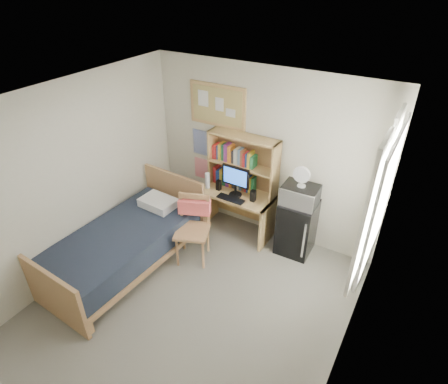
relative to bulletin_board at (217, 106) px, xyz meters
The scene contains 25 objects.
floor 2.95m from the bulletin_board, 69.48° to the right, with size 3.60×4.20×0.02m, color gray.
ceiling 2.33m from the bulletin_board, 69.48° to the right, with size 3.60×4.20×0.02m, color silver.
wall_back 1.00m from the bulletin_board, ahead, with size 3.60×0.04×2.60m, color silver.
wall_left 2.40m from the bulletin_board, 116.08° to the right, with size 0.04×4.20×2.60m, color silver.
wall_right 3.37m from the bulletin_board, 38.93° to the right, with size 0.04×4.20×2.60m, color silver.
window_unit 2.70m from the bulletin_board, 19.26° to the right, with size 0.10×1.40×1.70m, color white.
curtain_left 2.83m from the bulletin_board, 27.19° to the right, with size 0.04×0.55×1.70m, color beige.
curtain_right 2.57m from the bulletin_board, 10.96° to the right, with size 0.04×0.55×1.70m, color beige.
bulletin_board is the anchor object (origin of this frame).
poster_wave 0.74m from the bulletin_board, behind, with size 0.30×0.01×0.42m, color #273D9D.
poster_japan 1.18m from the bulletin_board, behind, with size 0.28×0.01×0.36m, color #E42840.
desk 1.67m from the bulletin_board, 29.07° to the right, with size 1.14×0.57×0.71m, color #DCB06B.
desk_chair 1.87m from the bulletin_board, 76.14° to the right, with size 0.50×0.50×1.00m, color tan.
mini_fridge 2.13m from the bulletin_board, ahead, with size 0.50×0.50×0.84m, color black.
bed 2.47m from the bulletin_board, 104.00° to the right, with size 1.10×2.20×0.60m, color #1A2230.
hutch 0.93m from the bulletin_board, 14.82° to the right, with size 1.09×0.28×0.89m, color #DCB06B.
monitor 1.16m from the bulletin_board, 33.96° to the right, with size 0.44×0.03×0.47m, color black.
keyboard 1.39m from the bulletin_board, 43.53° to the right, with size 0.43×0.14×0.02m, color black.
speaker_left 1.20m from the bulletin_board, 57.62° to the right, with size 0.07×0.07×0.16m, color black.
speaker_right 1.43m from the bulletin_board, 23.46° to the right, with size 0.07×0.07×0.18m, color black.
water_bottle 1.15m from the bulletin_board, 84.60° to the right, with size 0.07×0.07×0.26m, color white.
hoodie 1.54m from the bulletin_board, 77.71° to the right, with size 0.46×0.14×0.22m, color #FF6661.
microwave 1.78m from the bulletin_board, 10.31° to the right, with size 0.49×0.37×0.28m, color silver.
desk_fan 1.65m from the bulletin_board, 10.31° to the right, with size 0.23×0.23×0.29m, color white.
pillow 1.69m from the bulletin_board, 111.02° to the right, with size 0.52×0.36×0.12m, color white.
Camera 1 is at (2.02, -2.48, 3.75)m, focal length 30.00 mm.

